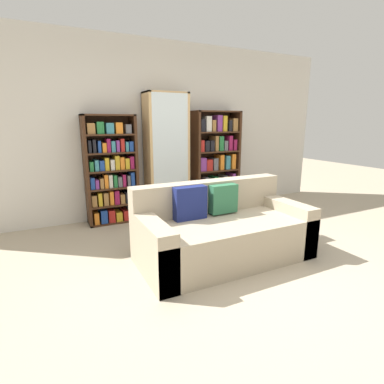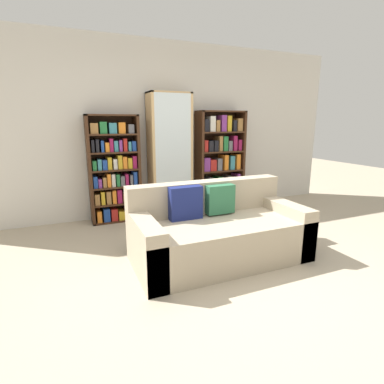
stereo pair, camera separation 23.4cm
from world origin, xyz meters
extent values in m
plane|color=tan|center=(0.00, 0.00, 0.00)|extent=(16.00, 16.00, 0.00)
cube|color=beige|center=(0.00, 2.45, 1.35)|extent=(6.32, 0.06, 2.70)
cube|color=tan|center=(-0.04, 0.42, 0.22)|extent=(1.86, 0.91, 0.45)
cube|color=tan|center=(-0.04, 0.77, 0.63)|extent=(1.86, 0.20, 0.37)
cube|color=tan|center=(-0.87, 0.42, 0.28)|extent=(0.20, 0.91, 0.57)
cube|color=tan|center=(0.79, 0.42, 0.28)|extent=(0.20, 0.91, 0.57)
cube|color=navy|center=(-0.37, 0.61, 0.63)|extent=(0.36, 0.12, 0.36)
cube|color=#2D6B47|center=(0.05, 0.61, 0.63)|extent=(0.32, 0.12, 0.32)
cube|color=#3D2314|center=(-1.21, 2.24, 0.79)|extent=(0.04, 0.32, 1.58)
cube|color=#3D2314|center=(-0.51, 2.24, 0.79)|extent=(0.04, 0.32, 1.58)
cube|color=#3D2314|center=(-0.86, 2.24, 1.57)|extent=(0.74, 0.32, 0.02)
cube|color=#3D2314|center=(-0.86, 2.24, 0.01)|extent=(0.74, 0.32, 0.02)
cube|color=#3D2314|center=(-0.86, 2.39, 0.79)|extent=(0.74, 0.01, 1.58)
cube|color=#3D2314|center=(-0.86, 2.24, 0.28)|extent=(0.66, 0.32, 0.02)
cube|color=#3D2314|center=(-0.86, 2.24, 0.54)|extent=(0.66, 0.32, 0.02)
cube|color=#3D2314|center=(-0.86, 2.24, 0.79)|extent=(0.66, 0.32, 0.02)
cube|color=#3D2314|center=(-0.86, 2.24, 1.05)|extent=(0.66, 0.32, 0.02)
cube|color=#3D2314|center=(-0.86, 2.24, 1.30)|extent=(0.66, 0.32, 0.02)
cube|color=orange|center=(-1.13, 2.23, 0.11)|extent=(0.07, 0.24, 0.17)
cube|color=#1E4293|center=(-1.02, 2.23, 0.12)|extent=(0.09, 0.24, 0.20)
cube|color=#AD231E|center=(-0.91, 2.23, 0.11)|extent=(0.09, 0.24, 0.18)
cube|color=gold|center=(-0.80, 2.23, 0.09)|extent=(0.09, 0.24, 0.14)
cube|color=#AD231E|center=(-0.69, 2.23, 0.10)|extent=(0.08, 0.24, 0.15)
cube|color=#5B5B60|center=(-0.60, 2.23, 0.11)|extent=(0.10, 0.24, 0.18)
cube|color=olive|center=(-1.14, 2.23, 0.37)|extent=(0.07, 0.24, 0.16)
cube|color=gold|center=(-1.06, 2.23, 0.39)|extent=(0.05, 0.24, 0.19)
cube|color=olive|center=(-0.98, 2.23, 0.39)|extent=(0.07, 0.24, 0.19)
cube|color=orange|center=(-0.90, 2.23, 0.39)|extent=(0.05, 0.24, 0.20)
cube|color=#8E1947|center=(-0.82, 2.23, 0.39)|extent=(0.07, 0.24, 0.20)
cube|color=olive|center=(-0.74, 2.23, 0.36)|extent=(0.06, 0.24, 0.14)
cube|color=black|center=(-0.66, 2.23, 0.37)|extent=(0.07, 0.24, 0.16)
cube|color=black|center=(-0.57, 2.23, 0.37)|extent=(0.06, 0.24, 0.17)
cube|color=#1E4293|center=(-1.15, 2.23, 0.63)|extent=(0.06, 0.24, 0.17)
cube|color=#7A3384|center=(-1.08, 2.23, 0.61)|extent=(0.05, 0.24, 0.13)
cube|color=olive|center=(-1.02, 2.23, 0.62)|extent=(0.05, 0.24, 0.15)
cube|color=orange|center=(-0.96, 2.23, 0.64)|extent=(0.05, 0.24, 0.19)
cube|color=beige|center=(-0.89, 2.23, 0.64)|extent=(0.05, 0.24, 0.19)
cube|color=#237038|center=(-0.83, 2.23, 0.64)|extent=(0.05, 0.24, 0.18)
cube|color=#5B5B60|center=(-0.76, 2.23, 0.62)|extent=(0.06, 0.24, 0.15)
cube|color=#8E1947|center=(-0.70, 2.23, 0.64)|extent=(0.05, 0.24, 0.18)
cube|color=#5B5B60|center=(-0.63, 2.23, 0.63)|extent=(0.04, 0.24, 0.16)
cube|color=#1E4293|center=(-0.57, 2.23, 0.65)|extent=(0.05, 0.24, 0.20)
cube|color=#237038|center=(-1.14, 2.23, 0.87)|extent=(0.05, 0.24, 0.14)
cube|color=teal|center=(-1.07, 2.23, 0.88)|extent=(0.05, 0.24, 0.15)
cube|color=#1E4293|center=(-1.00, 2.23, 0.87)|extent=(0.06, 0.24, 0.14)
cube|color=gold|center=(-0.93, 2.23, 0.89)|extent=(0.06, 0.24, 0.18)
cube|color=beige|center=(-0.85, 2.23, 0.88)|extent=(0.05, 0.24, 0.15)
cube|color=gold|center=(-0.78, 2.23, 0.90)|extent=(0.06, 0.24, 0.20)
cube|color=orange|center=(-0.71, 2.23, 0.89)|extent=(0.06, 0.24, 0.18)
cube|color=gold|center=(-0.64, 2.23, 0.88)|extent=(0.06, 0.24, 0.16)
cube|color=#8E1947|center=(-0.57, 2.23, 0.89)|extent=(0.06, 0.24, 0.18)
cube|color=black|center=(-1.15, 2.23, 1.14)|extent=(0.04, 0.24, 0.17)
cube|color=black|center=(-1.09, 2.23, 1.15)|extent=(0.04, 0.24, 0.18)
cube|color=#1E4293|center=(-1.02, 2.23, 1.14)|extent=(0.04, 0.24, 0.16)
cube|color=orange|center=(-0.95, 2.23, 1.13)|extent=(0.06, 0.24, 0.13)
cube|color=#8E1947|center=(-0.89, 2.23, 1.15)|extent=(0.05, 0.24, 0.19)
cube|color=teal|center=(-0.83, 2.23, 1.14)|extent=(0.05, 0.24, 0.15)
cube|color=#7A3384|center=(-0.76, 2.23, 1.14)|extent=(0.04, 0.24, 0.16)
cube|color=#AD231E|center=(-0.70, 2.23, 1.15)|extent=(0.05, 0.24, 0.18)
cube|color=teal|center=(-0.63, 2.23, 1.13)|extent=(0.04, 0.24, 0.14)
cube|color=#1E4293|center=(-0.57, 2.23, 1.13)|extent=(0.06, 0.24, 0.14)
cube|color=olive|center=(-1.11, 2.23, 1.39)|extent=(0.10, 0.24, 0.15)
cube|color=#237038|center=(-0.99, 2.23, 1.40)|extent=(0.09, 0.24, 0.16)
cube|color=teal|center=(-0.86, 2.23, 1.39)|extent=(0.10, 0.24, 0.15)
cube|color=orange|center=(-0.73, 2.23, 1.39)|extent=(0.10, 0.24, 0.16)
cube|color=#5B5B60|center=(-0.60, 2.23, 1.38)|extent=(0.08, 0.24, 0.13)
cube|color=tan|center=(-0.30, 2.22, 0.96)|extent=(0.04, 0.36, 1.91)
cube|color=tan|center=(0.31, 2.22, 0.96)|extent=(0.04, 0.36, 1.91)
cube|color=tan|center=(0.01, 2.22, 1.90)|extent=(0.65, 0.36, 0.02)
cube|color=tan|center=(0.01, 2.22, 0.01)|extent=(0.65, 0.36, 0.02)
cube|color=tan|center=(0.01, 2.39, 0.96)|extent=(0.65, 0.01, 1.91)
cube|color=silver|center=(0.01, 2.04, 0.96)|extent=(0.57, 0.01, 1.89)
cube|color=tan|center=(0.01, 2.22, 0.34)|extent=(0.57, 0.32, 0.02)
cube|color=tan|center=(0.01, 2.22, 0.65)|extent=(0.57, 0.32, 0.02)
cube|color=tan|center=(0.01, 2.22, 0.96)|extent=(0.57, 0.32, 0.02)
cube|color=tan|center=(0.01, 2.22, 1.27)|extent=(0.57, 0.32, 0.02)
cube|color=tan|center=(0.01, 2.22, 1.58)|extent=(0.57, 0.32, 0.02)
cylinder|color=silver|center=(-0.19, 2.21, 0.06)|extent=(0.01, 0.01, 0.08)
cone|color=silver|center=(-0.19, 2.21, 0.15)|extent=(0.09, 0.09, 0.10)
cylinder|color=silver|center=(-0.06, 2.21, 0.06)|extent=(0.01, 0.01, 0.08)
cone|color=silver|center=(-0.06, 2.21, 0.15)|extent=(0.09, 0.09, 0.10)
cylinder|color=silver|center=(0.07, 2.21, 0.06)|extent=(0.01, 0.01, 0.08)
cone|color=silver|center=(0.07, 2.21, 0.15)|extent=(0.09, 0.09, 0.10)
cylinder|color=silver|center=(0.21, 2.23, 0.06)|extent=(0.01, 0.01, 0.08)
cone|color=silver|center=(0.21, 2.23, 0.15)|extent=(0.09, 0.09, 0.10)
cylinder|color=silver|center=(-0.21, 2.23, 0.39)|extent=(0.01, 0.01, 0.08)
cone|color=silver|center=(-0.21, 2.23, 0.48)|extent=(0.06, 0.06, 0.10)
cylinder|color=silver|center=(-0.12, 2.21, 0.39)|extent=(0.01, 0.01, 0.08)
cone|color=silver|center=(-0.12, 2.21, 0.48)|extent=(0.06, 0.06, 0.10)
cylinder|color=silver|center=(-0.04, 2.22, 0.39)|extent=(0.01, 0.01, 0.08)
cone|color=silver|center=(-0.04, 2.22, 0.48)|extent=(0.06, 0.06, 0.10)
cylinder|color=silver|center=(0.05, 2.23, 0.39)|extent=(0.01, 0.01, 0.08)
cone|color=silver|center=(0.05, 2.23, 0.48)|extent=(0.06, 0.06, 0.10)
cylinder|color=silver|center=(0.14, 2.24, 0.39)|extent=(0.01, 0.01, 0.08)
cone|color=silver|center=(0.14, 2.24, 0.48)|extent=(0.06, 0.06, 0.10)
cylinder|color=silver|center=(0.23, 2.22, 0.39)|extent=(0.01, 0.01, 0.08)
cone|color=silver|center=(0.23, 2.22, 0.48)|extent=(0.06, 0.06, 0.10)
cylinder|color=silver|center=(-0.20, 2.23, 0.69)|extent=(0.01, 0.01, 0.07)
cone|color=silver|center=(-0.20, 2.23, 0.77)|extent=(0.07, 0.07, 0.08)
cylinder|color=silver|center=(-0.10, 2.23, 0.69)|extent=(0.01, 0.01, 0.07)
cone|color=silver|center=(-0.10, 2.23, 0.77)|extent=(0.07, 0.07, 0.08)
cylinder|color=silver|center=(0.01, 2.23, 0.69)|extent=(0.01, 0.01, 0.07)
cone|color=silver|center=(0.01, 2.23, 0.77)|extent=(0.07, 0.07, 0.08)
cylinder|color=silver|center=(0.11, 2.22, 0.69)|extent=(0.01, 0.01, 0.07)
cone|color=silver|center=(0.11, 2.22, 0.77)|extent=(0.07, 0.07, 0.08)
cylinder|color=silver|center=(0.22, 2.20, 0.69)|extent=(0.01, 0.01, 0.07)
cone|color=silver|center=(0.22, 2.20, 0.77)|extent=(0.07, 0.07, 0.08)
cylinder|color=silver|center=(-0.19, 2.22, 1.01)|extent=(0.01, 0.01, 0.09)
cone|color=silver|center=(-0.19, 2.22, 1.11)|extent=(0.09, 0.09, 0.11)
cylinder|color=silver|center=(-0.06, 2.22, 1.01)|extent=(0.01, 0.01, 0.09)
cone|color=silver|center=(-0.06, 2.22, 1.11)|extent=(0.09, 0.09, 0.11)
cylinder|color=silver|center=(0.07, 2.23, 1.01)|extent=(0.01, 0.01, 0.09)
cone|color=silver|center=(0.07, 2.23, 1.11)|extent=(0.09, 0.09, 0.11)
cylinder|color=silver|center=(0.21, 2.23, 1.01)|extent=(0.01, 0.01, 0.09)
cone|color=silver|center=(0.21, 2.23, 1.11)|extent=(0.09, 0.09, 0.11)
cylinder|color=silver|center=(-0.20, 2.22, 1.31)|extent=(0.01, 0.01, 0.07)
cone|color=silver|center=(-0.20, 2.22, 1.39)|extent=(0.07, 0.07, 0.08)
cylinder|color=silver|center=(-0.10, 2.21, 1.31)|extent=(0.01, 0.01, 0.07)
cone|color=silver|center=(-0.10, 2.21, 1.39)|extent=(0.07, 0.07, 0.08)
cylinder|color=silver|center=(0.01, 2.23, 1.31)|extent=(0.01, 0.01, 0.07)
cone|color=silver|center=(0.01, 2.23, 1.39)|extent=(0.07, 0.07, 0.08)
cylinder|color=silver|center=(0.11, 2.23, 1.31)|extent=(0.01, 0.01, 0.07)
cone|color=silver|center=(0.11, 2.23, 1.39)|extent=(0.07, 0.07, 0.08)
cylinder|color=silver|center=(0.22, 2.20, 1.31)|extent=(0.01, 0.01, 0.07)
cone|color=silver|center=(0.22, 2.20, 1.39)|extent=(0.07, 0.07, 0.08)
cylinder|color=silver|center=(-0.17, 2.22, 1.62)|extent=(0.01, 0.01, 0.06)
cone|color=silver|center=(-0.17, 2.22, 1.69)|extent=(0.09, 0.09, 0.08)
cylinder|color=silver|center=(0.01, 2.21, 1.62)|extent=(0.01, 0.01, 0.06)
cone|color=silver|center=(0.01, 2.21, 1.69)|extent=(0.09, 0.09, 0.08)
cylinder|color=silver|center=(0.18, 2.23, 1.62)|extent=(0.01, 0.01, 0.06)
cone|color=silver|center=(0.18, 2.23, 1.69)|extent=(0.09, 0.09, 0.08)
cube|color=#3D2314|center=(0.52, 2.24, 0.83)|extent=(0.04, 0.32, 1.66)
cube|color=#3D2314|center=(1.31, 2.24, 0.83)|extent=(0.04, 0.32, 1.66)
cube|color=#3D2314|center=(0.92, 2.24, 1.64)|extent=(0.82, 0.32, 0.02)
cube|color=#3D2314|center=(0.92, 2.24, 0.01)|extent=(0.82, 0.32, 0.02)
cube|color=#3D2314|center=(0.92, 2.39, 0.83)|extent=(0.82, 0.01, 1.66)
cube|color=#3D2314|center=(0.92, 2.24, 0.35)|extent=(0.74, 0.32, 0.02)
cube|color=#3D2314|center=(0.92, 2.24, 0.67)|extent=(0.74, 0.32, 0.02)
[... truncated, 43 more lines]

